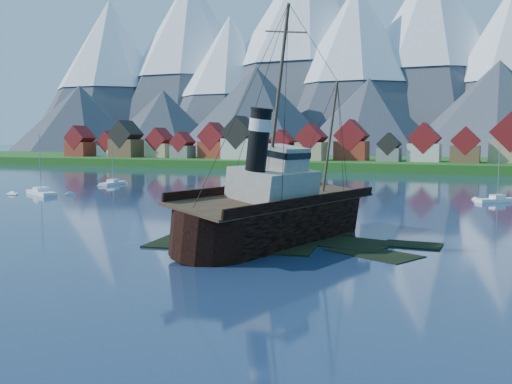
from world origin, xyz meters
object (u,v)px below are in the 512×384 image
at_px(sailboat_c, 273,178).
at_px(sailboat_f, 41,193).
at_px(tugboat_wreck, 282,210).
at_px(sailboat_a, 113,184).
at_px(sailboat_d, 497,201).

xyz_separation_m(sailboat_c, sailboat_f, (-26.60, -60.62, 0.00)).
height_order(tugboat_wreck, sailboat_a, tugboat_wreck).
bearing_deg(tugboat_wreck, sailboat_a, 154.29).
xyz_separation_m(sailboat_c, sailboat_d, (58.79, -38.21, -0.03)).
xyz_separation_m(tugboat_wreck, sailboat_d, (22.45, 50.49, -3.08)).
xyz_separation_m(sailboat_a, sailboat_f, (2.10, -26.10, 0.03)).
relative_size(sailboat_c, sailboat_d, 1.13).
distance_m(tugboat_wreck, sailboat_d, 55.34).
relative_size(tugboat_wreck, sailboat_a, 2.99).
bearing_deg(sailboat_a, sailboat_f, -91.63).
bearing_deg(sailboat_c, sailboat_a, -161.63).
height_order(tugboat_wreck, sailboat_c, tugboat_wreck).
height_order(sailboat_d, sailboat_f, sailboat_f).
relative_size(tugboat_wreck, sailboat_c, 2.71).
bearing_deg(tugboat_wreck, sailboat_f, 170.05).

